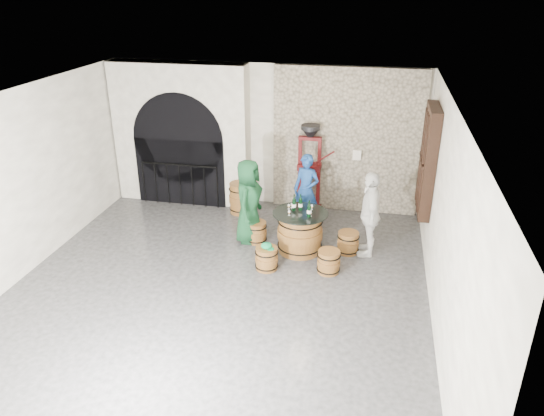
% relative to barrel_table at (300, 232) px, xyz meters
% --- Properties ---
extents(ground, '(8.00, 8.00, 0.00)m').
position_rel_barrel_table_xyz_m(ground, '(-1.15, -1.80, -0.40)').
color(ground, '#29292C').
rests_on(ground, ground).
extents(wall_back, '(8.00, 0.00, 8.00)m').
position_rel_barrel_table_xyz_m(wall_back, '(-1.15, 2.20, 1.20)').
color(wall_back, white).
rests_on(wall_back, ground).
extents(wall_front, '(8.00, 0.00, 8.00)m').
position_rel_barrel_table_xyz_m(wall_front, '(-1.15, -5.80, 1.20)').
color(wall_front, white).
rests_on(wall_front, ground).
extents(wall_left, '(0.00, 8.00, 8.00)m').
position_rel_barrel_table_xyz_m(wall_left, '(-4.65, -1.80, 1.20)').
color(wall_left, white).
rests_on(wall_left, ground).
extents(wall_right, '(0.00, 8.00, 8.00)m').
position_rel_barrel_table_xyz_m(wall_right, '(2.35, -1.80, 1.20)').
color(wall_right, white).
rests_on(wall_right, ground).
extents(ceiling, '(8.00, 8.00, 0.00)m').
position_rel_barrel_table_xyz_m(ceiling, '(-1.15, -1.80, 2.80)').
color(ceiling, beige).
rests_on(ceiling, wall_back).
extents(stone_facing_panel, '(3.20, 0.12, 3.18)m').
position_rel_barrel_table_xyz_m(stone_facing_panel, '(0.65, 2.14, 1.20)').
color(stone_facing_panel, tan).
rests_on(stone_facing_panel, ground).
extents(arched_opening, '(3.10, 0.60, 3.19)m').
position_rel_barrel_table_xyz_m(arched_opening, '(-3.05, 1.94, 1.18)').
color(arched_opening, white).
rests_on(arched_opening, ground).
extents(shuttered_window, '(0.23, 1.10, 2.00)m').
position_rel_barrel_table_xyz_m(shuttered_window, '(2.23, 0.60, 1.40)').
color(shuttered_window, black).
rests_on(shuttered_window, wall_right).
extents(barrel_table, '(1.05, 1.05, 0.81)m').
position_rel_barrel_table_xyz_m(barrel_table, '(0.00, 0.00, 0.00)').
color(barrel_table, brown).
rests_on(barrel_table, ground).
extents(barrel_stool_left, '(0.43, 0.43, 0.43)m').
position_rel_barrel_table_xyz_m(barrel_stool_left, '(-0.91, 0.20, -0.19)').
color(barrel_stool_left, brown).
rests_on(barrel_stool_left, ground).
extents(barrel_stool_far, '(0.43, 0.43, 0.43)m').
position_rel_barrel_table_xyz_m(barrel_stool_far, '(-0.05, 0.93, -0.19)').
color(barrel_stool_far, brown).
rests_on(barrel_stool_far, ground).
extents(barrel_stool_right, '(0.43, 0.43, 0.43)m').
position_rel_barrel_table_xyz_m(barrel_stool_right, '(0.92, 0.12, -0.19)').
color(barrel_stool_right, brown).
rests_on(barrel_stool_right, ground).
extents(barrel_stool_near_right, '(0.43, 0.43, 0.43)m').
position_rel_barrel_table_xyz_m(barrel_stool_near_right, '(0.63, -0.68, -0.19)').
color(barrel_stool_near_right, brown).
rests_on(barrel_stool_near_right, ground).
extents(barrel_stool_near_left, '(0.43, 0.43, 0.43)m').
position_rel_barrel_table_xyz_m(barrel_stool_near_left, '(-0.48, -0.79, -0.19)').
color(barrel_stool_near_left, brown).
rests_on(barrel_stool_near_left, ground).
extents(green_cap, '(0.24, 0.20, 0.11)m').
position_rel_barrel_table_xyz_m(green_cap, '(-0.48, -0.79, 0.07)').
color(green_cap, '#0B7B43').
rests_on(green_cap, barrel_stool_near_left).
extents(person_green, '(0.59, 0.86, 1.70)m').
position_rel_barrel_table_xyz_m(person_green, '(-1.06, 0.23, 0.45)').
color(person_green, '#103C1F').
rests_on(person_green, ground).
extents(person_blue, '(0.65, 0.52, 1.54)m').
position_rel_barrel_table_xyz_m(person_blue, '(-0.07, 1.23, 0.37)').
color(person_blue, navy).
rests_on(person_blue, ground).
extents(person_white, '(0.49, 1.01, 1.66)m').
position_rel_barrel_table_xyz_m(person_white, '(1.28, 0.17, 0.43)').
color(person_white, silver).
rests_on(person_white, ground).
extents(wine_bottle_left, '(0.08, 0.08, 0.32)m').
position_rel_barrel_table_xyz_m(wine_bottle_left, '(-0.14, 0.08, 0.54)').
color(wine_bottle_left, black).
rests_on(wine_bottle_left, barrel_table).
extents(wine_bottle_center, '(0.08, 0.08, 0.32)m').
position_rel_barrel_table_xyz_m(wine_bottle_center, '(0.18, -0.14, 0.54)').
color(wine_bottle_center, black).
rests_on(wine_bottle_center, barrel_table).
extents(wine_bottle_right, '(0.08, 0.08, 0.32)m').
position_rel_barrel_table_xyz_m(wine_bottle_right, '(-0.02, 0.13, 0.54)').
color(wine_bottle_right, black).
rests_on(wine_bottle_right, barrel_table).
extents(tasting_glass_a, '(0.05, 0.05, 0.10)m').
position_rel_barrel_table_xyz_m(tasting_glass_a, '(-0.19, -0.16, 0.46)').
color(tasting_glass_a, '#B37322').
rests_on(tasting_glass_a, barrel_table).
extents(tasting_glass_b, '(0.05, 0.05, 0.10)m').
position_rel_barrel_table_xyz_m(tasting_glass_b, '(0.19, -0.03, 0.46)').
color(tasting_glass_b, '#B37322').
rests_on(tasting_glass_b, barrel_table).
extents(tasting_glass_c, '(0.05, 0.05, 0.10)m').
position_rel_barrel_table_xyz_m(tasting_glass_c, '(-0.20, 0.18, 0.46)').
color(tasting_glass_c, '#B37322').
rests_on(tasting_glass_c, barrel_table).
extents(tasting_glass_d, '(0.05, 0.05, 0.10)m').
position_rel_barrel_table_xyz_m(tasting_glass_d, '(0.19, 0.19, 0.46)').
color(tasting_glass_d, '#B37322').
rests_on(tasting_glass_d, barrel_table).
extents(tasting_glass_e, '(0.05, 0.05, 0.10)m').
position_rel_barrel_table_xyz_m(tasting_glass_e, '(0.21, -0.11, 0.46)').
color(tasting_glass_e, '#B37322').
rests_on(tasting_glass_e, barrel_table).
extents(tasting_glass_f, '(0.05, 0.05, 0.10)m').
position_rel_barrel_table_xyz_m(tasting_glass_f, '(-0.24, 0.12, 0.46)').
color(tasting_glass_f, '#B37322').
rests_on(tasting_glass_f, barrel_table).
extents(side_barrel, '(0.53, 0.53, 0.70)m').
position_rel_barrel_table_xyz_m(side_barrel, '(-1.57, 1.49, -0.05)').
color(side_barrel, brown).
rests_on(side_barrel, ground).
extents(corking_press, '(0.82, 0.46, 2.00)m').
position_rel_barrel_table_xyz_m(corking_press, '(-0.10, 1.85, 0.76)').
color(corking_press, '#510D0D').
rests_on(corking_press, ground).
extents(control_box, '(0.18, 0.10, 0.22)m').
position_rel_barrel_table_xyz_m(control_box, '(0.90, 2.06, 0.95)').
color(control_box, silver).
rests_on(control_box, wall_back).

